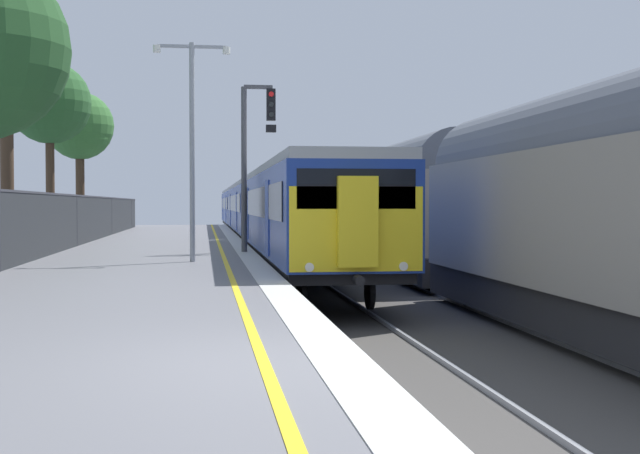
# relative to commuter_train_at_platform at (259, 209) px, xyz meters

# --- Properties ---
(ground) EXTENTS (17.40, 110.00, 1.21)m
(ground) POSITION_rel_commuter_train_at_platform_xyz_m (0.54, -39.08, -1.88)
(ground) COLOR slate
(commuter_train_at_platform) EXTENTS (2.83, 61.60, 3.81)m
(commuter_train_at_platform) POSITION_rel_commuter_train_at_platform_xyz_m (0.00, 0.00, 0.00)
(commuter_train_at_platform) COLOR navy
(commuter_train_at_platform) RESTS_ON ground
(freight_train_adjacent_track) EXTENTS (2.60, 59.09, 4.60)m
(freight_train_adjacent_track) POSITION_rel_commuter_train_at_platform_xyz_m (4.00, -10.22, 0.25)
(freight_train_adjacent_track) COLOR #232326
(freight_train_adjacent_track) RESTS_ON ground
(signal_gantry) EXTENTS (1.10, 0.24, 5.26)m
(signal_gantry) POSITION_rel_commuter_train_at_platform_xyz_m (-1.48, -20.31, 2.01)
(signal_gantry) COLOR #47474C
(signal_gantry) RESTS_ON ground
(platform_lamp_mid) EXTENTS (2.00, 0.20, 5.74)m
(platform_lamp_mid) POSITION_rel_commuter_train_at_platform_xyz_m (-3.30, -24.58, 2.11)
(platform_lamp_mid) COLOR #93999E
(platform_lamp_mid) RESTS_ON ground
(background_tree_left) EXTENTS (3.90, 3.90, 8.56)m
(background_tree_left) POSITION_rel_commuter_train_at_platform_xyz_m (-9.37, -18.55, 5.21)
(background_tree_left) COLOR #473323
(background_tree_left) RESTS_ON ground
(background_tree_right) EXTENTS (2.98, 2.98, 6.47)m
(background_tree_right) POSITION_rel_commuter_train_at_platform_xyz_m (-8.36, -8.47, 3.58)
(background_tree_right) COLOR #473323
(background_tree_right) RESTS_ON ground
(background_tree_back) EXTENTS (3.16, 3.16, 7.00)m
(background_tree_back) POSITION_rel_commuter_train_at_platform_xyz_m (-8.90, -13.13, 4.04)
(background_tree_back) COLOR #473323
(background_tree_back) RESTS_ON ground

